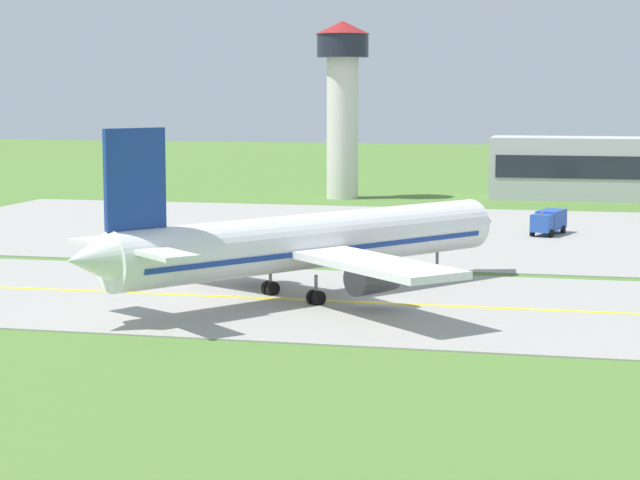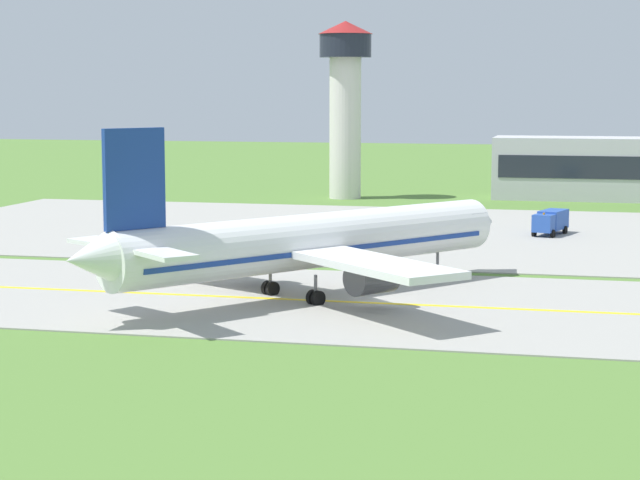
# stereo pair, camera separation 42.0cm
# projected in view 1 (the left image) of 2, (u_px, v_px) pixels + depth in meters

# --- Properties ---
(ground_plane) EXTENTS (500.00, 500.00, 0.00)m
(ground_plane) POSITION_uv_depth(u_px,v_px,m) (379.00, 305.00, 82.73)
(ground_plane) COLOR #517A33
(taxiway_strip) EXTENTS (240.00, 28.00, 0.10)m
(taxiway_strip) POSITION_uv_depth(u_px,v_px,m) (379.00, 304.00, 82.72)
(taxiway_strip) COLOR #9E9B93
(taxiway_strip) RESTS_ON ground
(apron_pad) EXTENTS (140.00, 52.00, 0.10)m
(apron_pad) POSITION_uv_depth(u_px,v_px,m) (546.00, 236.00, 121.04)
(apron_pad) COLOR #9E9B93
(apron_pad) RESTS_ON ground
(taxiway_centreline) EXTENTS (220.00, 0.60, 0.01)m
(taxiway_centreline) POSITION_uv_depth(u_px,v_px,m) (379.00, 303.00, 82.72)
(taxiway_centreline) COLOR yellow
(taxiway_centreline) RESTS_ON taxiway_strip
(airplane_lead) EXTENTS (28.97, 33.97, 12.70)m
(airplane_lead) POSITION_uv_depth(u_px,v_px,m) (309.00, 242.00, 84.71)
(airplane_lead) COLOR white
(airplane_lead) RESTS_ON ground
(service_truck_fuel) EXTENTS (3.66, 6.33, 2.60)m
(service_truck_fuel) POSITION_uv_depth(u_px,v_px,m) (549.00, 221.00, 121.89)
(service_truck_fuel) COLOR #264CA5
(service_truck_fuel) RESTS_ON ground
(control_tower) EXTENTS (7.60, 7.60, 24.58)m
(control_tower) POSITION_uv_depth(u_px,v_px,m) (343.00, 91.00, 162.24)
(control_tower) COLOR silver
(control_tower) RESTS_ON ground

